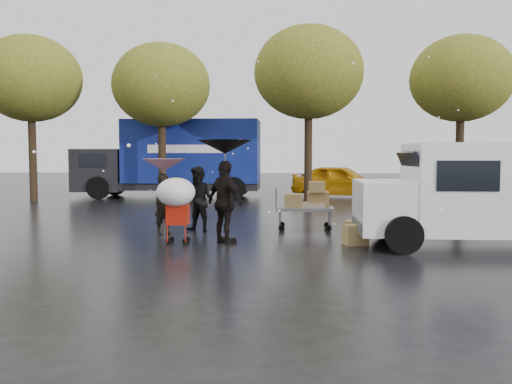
# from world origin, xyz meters

# --- Properties ---
(ground) EXTENTS (90.00, 90.00, 0.00)m
(ground) POSITION_xyz_m (0.00, 0.00, 0.00)
(ground) COLOR black
(ground) RESTS_ON ground
(person_pink) EXTENTS (0.65, 0.64, 1.51)m
(person_pink) POSITION_xyz_m (-1.29, 0.99, 0.75)
(person_pink) COLOR black
(person_pink) RESTS_ON ground
(person_middle) EXTENTS (1.00, 0.91, 1.66)m
(person_middle) POSITION_xyz_m (-0.52, 1.49, 0.83)
(person_middle) COLOR black
(person_middle) RESTS_ON ground
(person_black) EXTENTS (1.09, 1.06, 1.83)m
(person_black) POSITION_xyz_m (0.37, -0.27, 0.92)
(person_black) COLOR black
(person_black) RESTS_ON ground
(umbrella_pink) EXTENTS (1.05, 1.05, 1.86)m
(umbrella_pink) POSITION_xyz_m (-1.29, 0.99, 1.71)
(umbrella_pink) COLOR #4C4C4C
(umbrella_pink) RESTS_ON ground
(umbrella_black) EXTENTS (1.20, 1.20, 2.28)m
(umbrella_black) POSITION_xyz_m (0.37, -0.27, 2.13)
(umbrella_black) COLOR #4C4C4C
(umbrella_black) RESTS_ON ground
(vendor_cart) EXTENTS (1.52, 0.80, 1.27)m
(vendor_cart) POSITION_xyz_m (2.25, 2.05, 0.73)
(vendor_cart) COLOR slate
(vendor_cart) RESTS_ON ground
(shopping_cart) EXTENTS (0.84, 0.84, 1.46)m
(shopping_cart) POSITION_xyz_m (-0.68, -0.47, 1.06)
(shopping_cart) COLOR #AD1A09
(shopping_cart) RESTS_ON ground
(white_van) EXTENTS (4.91, 2.18, 2.20)m
(white_van) POSITION_xyz_m (5.85, -0.33, 1.16)
(white_van) COLOR white
(white_van) RESTS_ON ground
(blue_truck) EXTENTS (8.30, 2.60, 3.50)m
(blue_truck) POSITION_xyz_m (-3.47, 12.28, 1.76)
(blue_truck) COLOR navy
(blue_truck) RESTS_ON ground
(box_ground_near) EXTENTS (0.58, 0.51, 0.44)m
(box_ground_near) POSITION_xyz_m (3.22, -0.25, 0.22)
(box_ground_near) COLOR olive
(box_ground_near) RESTS_ON ground
(box_ground_far) EXTENTS (0.60, 0.52, 0.39)m
(box_ground_far) POSITION_xyz_m (3.34, 0.79, 0.20)
(box_ground_far) COLOR olive
(box_ground_far) RESTS_ON ground
(yellow_taxi) EXTENTS (4.72, 3.13, 1.49)m
(yellow_taxi) POSITION_xyz_m (4.06, 12.70, 0.75)
(yellow_taxi) COLOR orange
(yellow_taxi) RESTS_ON ground
(tree_row) EXTENTS (21.60, 4.40, 7.12)m
(tree_row) POSITION_xyz_m (-0.47, 10.00, 5.02)
(tree_row) COLOR black
(tree_row) RESTS_ON ground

